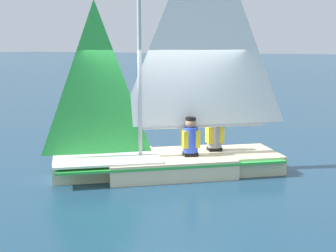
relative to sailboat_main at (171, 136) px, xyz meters
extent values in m
plane|color=navy|center=(0.05, 0.04, -0.77)|extent=(260.00, 260.00, 0.00)
cube|color=beige|center=(0.05, 0.04, -0.58)|extent=(2.94, 2.83, 0.38)
cube|color=beige|center=(1.42, 1.18, -0.58)|extent=(1.37, 1.34, 0.38)
cube|color=beige|center=(-1.31, -1.09, -0.58)|extent=(1.67, 1.71, 0.38)
cube|color=green|center=(0.05, 0.04, -0.45)|extent=(4.46, 4.09, 0.05)
cube|color=silver|center=(1.01, 0.84, -0.37)|extent=(2.51, 2.44, 0.04)
cylinder|color=#B7B7BC|center=(0.49, 0.41, 2.10)|extent=(0.08, 0.08, 4.97)
cylinder|color=#B7B7BC|center=(-0.52, -0.44, 0.19)|extent=(2.07, 1.74, 0.07)
pyramid|color=white|center=(-0.52, -0.44, 2.34)|extent=(1.96, 1.64, 4.25)
pyramid|color=green|center=(1.15, 0.95, 1.20)|extent=(1.21, 1.02, 2.96)
cube|color=black|center=(-1.76, -1.46, -0.63)|extent=(0.08, 0.07, 0.27)
cube|color=black|center=(-0.38, -0.11, -0.54)|extent=(0.37, 0.36, 0.45)
cylinder|color=blue|center=(-0.38, -0.11, -0.06)|extent=(0.42, 0.42, 0.50)
cube|color=yellow|center=(-0.38, -0.11, -0.04)|extent=(0.43, 0.42, 0.35)
sphere|color=#A87A56|center=(-0.38, -0.11, 0.29)|extent=(0.22, 0.22, 0.22)
cylinder|color=black|center=(-0.38, -0.11, 0.37)|extent=(0.29, 0.29, 0.06)
cube|color=black|center=(-0.63, -0.77, -0.54)|extent=(0.37, 0.36, 0.45)
cylinder|color=gray|center=(-0.63, -0.77, -0.06)|extent=(0.42, 0.42, 0.50)
cube|color=yellow|center=(-0.63, -0.77, -0.04)|extent=(0.43, 0.42, 0.35)
sphere|color=#A87A56|center=(-0.63, -0.77, 0.29)|extent=(0.22, 0.22, 0.22)
cylinder|color=red|center=(-0.63, -0.77, 0.37)|extent=(0.29, 0.29, 0.06)
camera|label=1|loc=(-4.30, 8.26, 1.83)|focal=50.00mm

